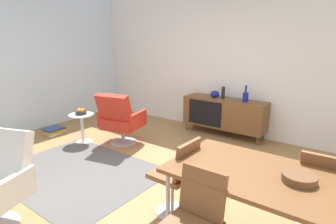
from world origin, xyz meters
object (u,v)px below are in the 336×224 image
(vase_cobalt, at_px, (215,94))
(magazine_stack, at_px, (54,130))
(dining_table, at_px, (267,179))
(side_table_round, at_px, (82,125))
(vase_sculptural_dark, at_px, (223,93))
(dining_chair_front_left, at_px, (194,222))
(sideboard, at_px, (224,113))
(vase_ceramic_small, at_px, (245,96))
(dining_chair_back_right, at_px, (322,189))
(dining_chair_near_window, at_px, (177,174))
(wooden_bowl_on_table, at_px, (299,178))
(lounge_chair_red, at_px, (120,119))
(fruit_bowl, at_px, (81,112))

(vase_cobalt, xyz_separation_m, magazine_stack, (-2.53, -1.95, -0.73))
(dining_table, relative_size, side_table_round, 3.08)
(vase_sculptural_dark, relative_size, dining_chair_front_left, 0.27)
(sideboard, relative_size, vase_ceramic_small, 5.37)
(dining_chair_back_right, relative_size, dining_chair_front_left, 1.00)
(dining_chair_near_window, bearing_deg, wooden_bowl_on_table, 1.89)
(lounge_chair_red, xyz_separation_m, magazine_stack, (-1.49, -0.41, -0.41))
(dining_table, bearing_deg, dining_chair_near_window, -179.93)
(sideboard, bearing_deg, side_table_round, -135.00)
(vase_ceramic_small, bearing_deg, dining_chair_near_window, -82.94)
(dining_chair_back_right, bearing_deg, dining_chair_near_window, -155.70)
(wooden_bowl_on_table, xyz_separation_m, lounge_chair_red, (-3.11, 1.06, -0.30))
(dining_chair_front_left, height_order, fruit_bowl, dining_chair_front_left)
(fruit_bowl, bearing_deg, vase_cobalt, 48.45)
(vase_ceramic_small, bearing_deg, dining_table, -65.26)
(lounge_chair_red, bearing_deg, wooden_bowl_on_table, -18.87)
(vase_cobalt, xyz_separation_m, lounge_chair_red, (-1.04, -1.54, -0.32))
(vase_sculptural_dark, height_order, side_table_round, vase_sculptural_dark)
(fruit_bowl, bearing_deg, vase_sculptural_dark, 45.62)
(wooden_bowl_on_table, xyz_separation_m, dining_chair_front_left, (-0.58, -0.59, -0.30))
(vase_ceramic_small, distance_m, side_table_round, 3.01)
(dining_chair_near_window, bearing_deg, vase_ceramic_small, 97.06)
(vase_sculptural_dark, bearing_deg, sideboard, -2.92)
(vase_sculptural_dark, height_order, vase_ceramic_small, vase_ceramic_small)
(dining_chair_front_left, distance_m, magazine_stack, 4.23)
(vase_sculptural_dark, relative_size, magazine_stack, 0.56)
(lounge_chair_red, height_order, fruit_bowl, lounge_chair_red)
(dining_chair_near_window, bearing_deg, vase_sculptural_dark, 106.27)
(vase_sculptural_dark, relative_size, dining_table, 0.14)
(lounge_chair_red, height_order, side_table_round, lounge_chair_red)
(sideboard, relative_size, magazine_stack, 3.91)
(sideboard, relative_size, side_table_round, 3.08)
(vase_ceramic_small, xyz_separation_m, side_table_round, (-2.29, -1.89, -0.49))
(sideboard, height_order, lounge_chair_red, lounge_chair_red)
(vase_cobalt, relative_size, vase_sculptural_dark, 0.76)
(dining_chair_back_right, height_order, fruit_bowl, dining_chair_back_right)
(wooden_bowl_on_table, bearing_deg, lounge_chair_red, 161.13)
(sideboard, distance_m, dining_chair_near_window, 2.74)
(sideboard, relative_size, dining_chair_near_window, 1.87)
(vase_ceramic_small, relative_size, dining_table, 0.19)
(magazine_stack, bearing_deg, lounge_chair_red, 15.33)
(side_table_round, bearing_deg, vase_sculptural_dark, 45.59)
(vase_ceramic_small, distance_m, wooden_bowl_on_table, 2.98)
(lounge_chair_red, relative_size, fruit_bowl, 4.73)
(vase_cobalt, height_order, dining_chair_front_left, same)
(dining_chair_near_window, distance_m, side_table_round, 2.73)
(sideboard, height_order, magazine_stack, sideboard)
(sideboard, distance_m, vase_cobalt, 0.41)
(lounge_chair_red, bearing_deg, vase_ceramic_small, 42.81)
(lounge_chair_red, xyz_separation_m, side_table_round, (-0.63, -0.35, -0.15))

